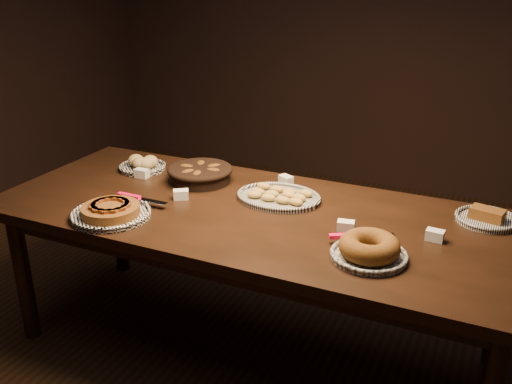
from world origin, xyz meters
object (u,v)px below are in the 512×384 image
at_px(apple_tart_plate, 111,212).
at_px(madeleine_platter, 279,196).
at_px(bundt_cake_plate, 369,249).
at_px(buffet_table, 253,225).

height_order(apple_tart_plate, madeleine_platter, apple_tart_plate).
bearing_deg(bundt_cake_plate, madeleine_platter, 166.60).
height_order(buffet_table, bundt_cake_plate, bundt_cake_plate).
distance_m(buffet_table, bundt_cake_plate, 0.64).
bearing_deg(apple_tart_plate, buffet_table, 11.47).
bearing_deg(bundt_cake_plate, apple_tart_plate, -152.09).
xyz_separation_m(madeleine_platter, bundt_cake_plate, (0.53, -0.39, 0.02)).
height_order(madeleine_platter, bundt_cake_plate, bundt_cake_plate).
xyz_separation_m(apple_tart_plate, madeleine_platter, (0.59, 0.49, -0.01)).
bearing_deg(buffet_table, madeleine_platter, 70.58).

